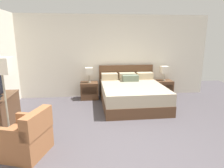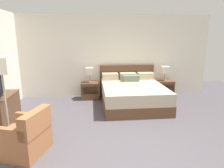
# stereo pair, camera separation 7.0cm
# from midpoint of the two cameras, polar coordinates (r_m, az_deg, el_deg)

# --- Properties ---
(ground_plane) EXTENTS (10.20, 10.20, 0.00)m
(ground_plane) POSITION_cam_midpoint_polar(r_m,az_deg,el_deg) (3.47, 3.94, -19.57)
(ground_plane) COLOR #4C474C
(wall_back) EXTENTS (6.54, 0.06, 2.54)m
(wall_back) POSITION_cam_midpoint_polar(r_m,az_deg,el_deg) (6.34, -1.19, 7.86)
(wall_back) COLOR silver
(wall_back) RESTS_ON ground
(bed) EXTENTS (1.73, 2.01, 1.00)m
(bed) POSITION_cam_midpoint_polar(r_m,az_deg,el_deg) (5.62, 6.21, -2.85)
(bed) COLOR brown
(bed) RESTS_ON ground
(nightstand_left) EXTENTS (0.54, 0.42, 0.52)m
(nightstand_left) POSITION_cam_midpoint_polar(r_m,az_deg,el_deg) (6.20, -5.97, -1.85)
(nightstand_left) COLOR brown
(nightstand_left) RESTS_ON ground
(nightstand_right) EXTENTS (0.54, 0.42, 0.52)m
(nightstand_right) POSITION_cam_midpoint_polar(r_m,az_deg,el_deg) (6.63, 14.95, -1.24)
(nightstand_right) COLOR brown
(nightstand_right) RESTS_ON ground
(table_lamp_left) EXTENTS (0.22, 0.22, 0.46)m
(table_lamp_left) POSITION_cam_midpoint_polar(r_m,az_deg,el_deg) (6.08, -6.10, 3.60)
(table_lamp_left) COLOR gray
(table_lamp_left) RESTS_ON nightstand_left
(table_lamp_right) EXTENTS (0.22, 0.22, 0.46)m
(table_lamp_right) POSITION_cam_midpoint_polar(r_m,az_deg,el_deg) (6.51, 15.26, 3.86)
(table_lamp_right) COLOR gray
(table_lamp_right) RESTS_ON nightstand_right
(dresser) EXTENTS (0.50, 1.07, 0.71)m
(dresser) POSITION_cam_midpoint_polar(r_m,az_deg,el_deg) (4.76, -28.98, -6.97)
(dresser) COLOR brown
(dresser) RESTS_ON ground
(armchair_by_window) EXTENTS (0.87, 0.87, 0.76)m
(armchair_by_window) POSITION_cam_midpoint_polar(r_m,az_deg,el_deg) (3.64, -23.09, -13.85)
(armchair_by_window) COLOR #935B38
(armchair_by_window) RESTS_ON ground
(floor_lamp) EXTENTS (0.32, 0.32, 1.54)m
(floor_lamp) POSITION_cam_midpoint_polar(r_m,az_deg,el_deg) (3.94, -28.56, 3.14)
(floor_lamp) COLOR gray
(floor_lamp) RESTS_ON ground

